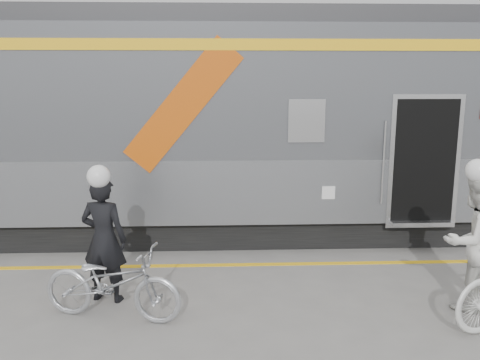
{
  "coord_description": "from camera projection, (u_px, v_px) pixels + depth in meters",
  "views": [
    {
      "loc": [
        -0.69,
        -5.52,
        2.95
      ],
      "look_at": [
        -0.41,
        1.6,
        1.5
      ],
      "focal_mm": 38.0,
      "sensor_mm": 36.0,
      "label": 1
    }
  ],
  "objects": [
    {
      "name": "ground",
      "position": [
        280.0,
        330.0,
        6.02
      ],
      "size": [
        90.0,
        90.0,
        0.0
      ],
      "primitive_type": "plane",
      "color": "slate",
      "rests_on": "ground"
    },
    {
      "name": "train",
      "position": [
        283.0,
        124.0,
        9.74
      ],
      "size": [
        24.0,
        3.17,
        4.1
      ],
      "color": "black",
      "rests_on": "ground"
    },
    {
      "name": "safety_strip",
      "position": [
        264.0,
        264.0,
        8.13
      ],
      "size": [
        24.0,
        0.12,
        0.01
      ],
      "primitive_type": "cube",
      "color": "yellow",
      "rests_on": "ground"
    },
    {
      "name": "man",
      "position": [
        104.0,
        239.0,
        6.69
      ],
      "size": [
        0.7,
        0.54,
        1.7
      ],
      "primitive_type": "imported",
      "rotation": [
        0.0,
        0.0,
        2.9
      ],
      "color": "black",
      "rests_on": "ground"
    },
    {
      "name": "bicycle_left",
      "position": [
        112.0,
        283.0,
        6.23
      ],
      "size": [
        1.88,
        1.03,
        0.93
      ],
      "primitive_type": "imported",
      "rotation": [
        0.0,
        0.0,
        1.32
      ],
      "color": "#B9BBC1",
      "rests_on": "ground"
    },
    {
      "name": "woman",
      "position": [
        474.0,
        241.0,
        6.45
      ],
      "size": [
        1.03,
        0.9,
        1.8
      ],
      "primitive_type": "imported",
      "rotation": [
        0.0,
        0.0,
        3.43
      ],
      "color": "silver",
      "rests_on": "ground"
    },
    {
      "name": "helmet_man",
      "position": [
        100.0,
        165.0,
        6.49
      ],
      "size": [
        0.29,
        0.29,
        0.29
      ],
      "primitive_type": "sphere",
      "color": "white",
      "rests_on": "man"
    }
  ]
}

